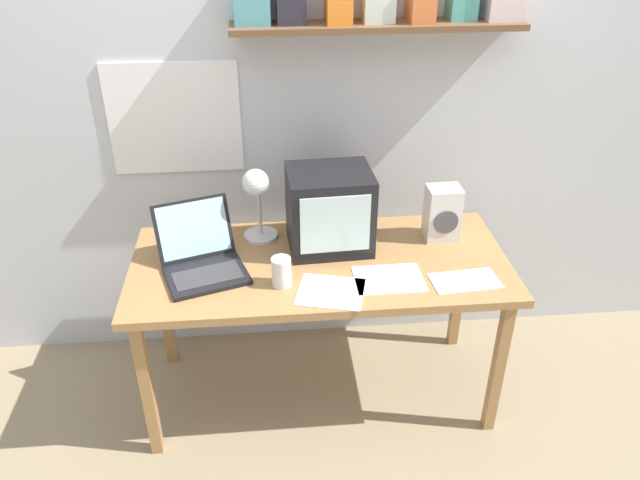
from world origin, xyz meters
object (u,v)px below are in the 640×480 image
Objects in this scene: crt_monitor at (330,210)px; desk_lamp at (257,194)px; space_heater at (442,213)px; juice_glass at (281,273)px; laptop at (201,255)px; printed_handout at (389,279)px; corner_desk at (320,274)px; open_notebook at (331,292)px; loose_paper_near_monitor at (465,281)px.

desk_lamp is at bearing 168.22° from crt_monitor.
desk_lamp reaches higher than space_heater.
laptop is at bearing 154.60° from juice_glass.
desk_lamp is 0.64m from printed_handout.
printed_handout is (0.26, -0.16, 0.07)m from corner_desk.
desk_lamp reaches higher than open_notebook.
printed_handout is at bearing -29.49° from laptop.
crt_monitor is 0.38m from open_notebook.
loose_paper_near_monitor is at bearing -3.41° from juice_glass.
printed_handout is at bearing -56.80° from crt_monitor.
loose_paper_near_monitor is at bearing -35.70° from crt_monitor.
printed_handout is at bearing -0.39° from juice_glass.
crt_monitor is at bearing 52.39° from juice_glass.
laptop is 1.52× the size of loose_paper_near_monitor.
space_heater is (0.70, 0.30, 0.07)m from juice_glass.
crt_monitor is 0.61m from loose_paper_near_monitor.
corner_desk is at bearing 160.26° from loose_paper_near_monitor.
laptop is at bearing -169.53° from crt_monitor.
printed_handout is (0.21, -0.28, -0.17)m from crt_monitor.
corner_desk is 4.42× the size of desk_lamp.
desk_lamp is at bearing 147.07° from printed_handout.
desk_lamp is 0.38m from juice_glass.
corner_desk is at bearing 95.30° from open_notebook.
space_heater is at bearing -0.78° from crt_monitor.
desk_lamp is 1.29× the size of printed_handout.
space_heater is (0.78, -0.03, -0.11)m from desk_lamp.
loose_paper_near_monitor is (0.79, -0.36, -0.23)m from desk_lamp.
desk_lamp is 2.94× the size of juice_glass.
corner_desk is at bearing -17.13° from laptop.
laptop reaches higher than corner_desk.
laptop is at bearing 156.49° from open_notebook.
desk_lamp is at bearing 145.73° from corner_desk.
open_notebook reaches higher than corner_desk.
juice_glass reaches higher than printed_handout.
laptop is (-0.53, -0.13, -0.11)m from crt_monitor.
printed_handout is 0.30m from loose_paper_near_monitor.
laptop is 0.35m from juice_glass.
printed_handout and open_notebook have the same top height.
printed_handout is at bearing -134.42° from space_heater.
juice_glass is at bearing -130.68° from crt_monitor.
corner_desk is at bearing -26.54° from desk_lamp.
printed_handout is (0.42, -0.00, -0.05)m from juice_glass.
open_notebook is (-0.03, -0.34, -0.17)m from crt_monitor.
open_notebook is 1.06× the size of loose_paper_near_monitor.
printed_handout is 0.98× the size of loose_paper_near_monitor.
space_heater is at bearing 14.77° from corner_desk.
laptop is 1.20× the size of desk_lamp.
desk_lamp is at bearing 104.52° from juice_glass.
printed_handout is at bearing -25.20° from desk_lamp.
laptop is 1.02m from space_heater.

